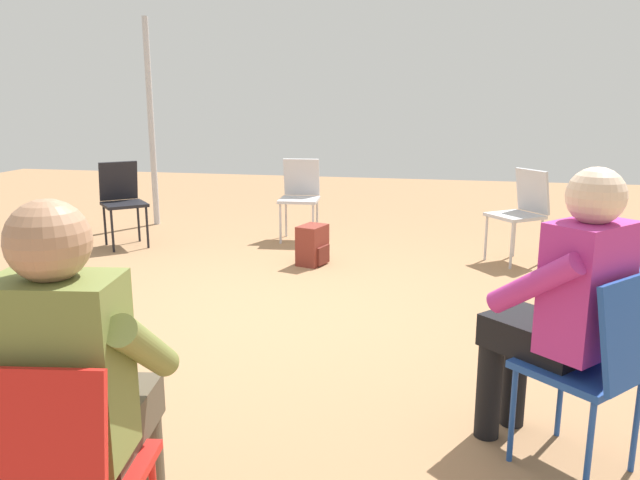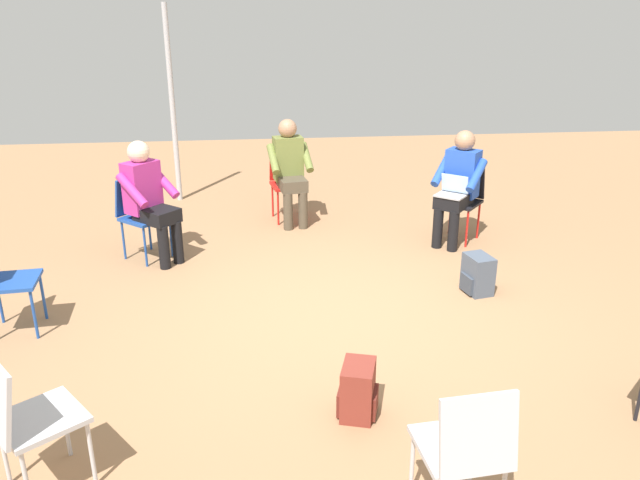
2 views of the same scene
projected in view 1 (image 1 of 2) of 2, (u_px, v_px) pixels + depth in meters
ground_plane at (266, 314)px, 4.38m from camera, size 15.20×15.20×0.00m
chair_south at (58, 476)px, 1.68m from camera, size 0.46×0.49×0.85m
chair_north at (300, 193)px, 6.58m from camera, size 0.43×0.47×0.85m
chair_northwest at (122, 197)px, 6.30m from camera, size 0.58×0.59×0.85m
chair_southeast at (597, 360)px, 2.41m from camera, size 0.59×0.58×0.85m
chair_northeast at (521, 209)px, 5.66m from camera, size 0.58×0.57×0.85m
person_in_magenta at (563, 301)px, 2.50m from camera, size 0.63×0.63×1.24m
person_in_olive at (78, 381)px, 1.79m from camera, size 0.55×0.56×1.24m
backpack_near_laptop_user at (312, 247)px, 5.64m from camera, size 0.30×0.33×0.36m
backpack_by_empty_chair at (62, 294)px, 4.31m from camera, size 0.28×0.31×0.36m
tent_pole_near at (151, 124)px, 7.19m from camera, size 0.07×0.07×2.36m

